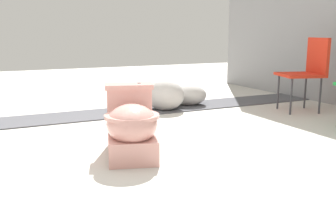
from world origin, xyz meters
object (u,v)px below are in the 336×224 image
at_px(toilet, 131,126).
at_px(folding_chair_left, 309,67).
at_px(boulder_far, 165,95).
at_px(boulder_near, 189,95).

bearing_deg(toilet, folding_chair_left, 122.82).
relative_size(toilet, boulder_far, 1.54).
relative_size(boulder_near, boulder_far, 0.95).
distance_m(boulder_near, boulder_far, 0.43).
bearing_deg(toilet, boulder_far, 163.35).
height_order(toilet, boulder_far, toilet).
relative_size(folding_chair_left, boulder_near, 1.91).
distance_m(toilet, boulder_far, 1.73).
bearing_deg(folding_chair_left, boulder_near, -23.51).
height_order(folding_chair_left, boulder_far, folding_chair_left).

